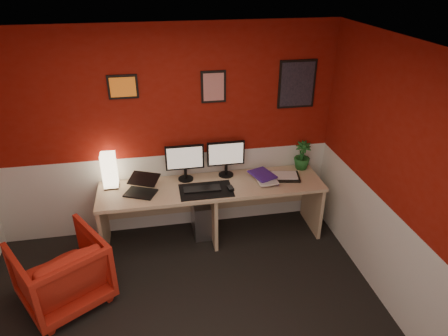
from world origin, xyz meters
TOP-DOWN VIEW (x-y plane):
  - ground at (0.00, 0.00)m, footprint 4.00×3.50m
  - ceiling at (0.00, 0.00)m, footprint 4.00×3.50m
  - wall_back at (0.00, 1.75)m, footprint 4.00×0.01m
  - wall_right at (2.00, 0.00)m, footprint 0.01×3.50m
  - wainscot_back at (0.00, 1.75)m, footprint 4.00×0.01m
  - wainscot_right at (2.00, 0.00)m, footprint 0.01×3.50m
  - desk at (0.49, 1.41)m, footprint 2.60×0.65m
  - shoji_lamp at (-0.65, 1.59)m, footprint 0.16×0.16m
  - laptop at (-0.32, 1.37)m, footprint 0.40×0.35m
  - monitor_left at (0.21, 1.60)m, footprint 0.45×0.06m
  - monitor_right at (0.70, 1.62)m, footprint 0.45×0.06m
  - desk_mat at (0.41, 1.30)m, footprint 0.60×0.38m
  - keyboard at (0.37, 1.32)m, footprint 0.42×0.15m
  - mouse at (0.69, 1.27)m, footprint 0.07×0.11m
  - book_bottom at (1.06, 1.42)m, footprint 0.25×0.31m
  - book_middle at (1.02, 1.37)m, footprint 0.24×0.32m
  - book_top at (0.99, 1.39)m, footprint 0.32×0.37m
  - zen_tray at (1.38, 1.43)m, footprint 0.39×0.31m
  - potted_plant at (1.66, 1.63)m, footprint 0.23×0.23m
  - pc_tower at (0.37, 1.54)m, footprint 0.21×0.45m
  - armchair at (-1.11, 0.65)m, footprint 1.06×1.07m
  - art_left at (-0.40, 1.74)m, footprint 0.32×0.02m
  - art_center at (0.58, 1.74)m, footprint 0.28×0.02m
  - art_right at (1.55, 1.74)m, footprint 0.44×0.02m

SIDE VIEW (x-z plane):
  - ground at x=0.00m, z-range -0.01..0.01m
  - pc_tower at x=0.37m, z-range 0.00..0.45m
  - armchair at x=-1.11m, z-range 0.00..0.71m
  - desk at x=0.49m, z-range 0.00..0.73m
  - wainscot_back at x=0.00m, z-range 0.00..1.00m
  - wainscot_right at x=2.00m, z-range 0.00..1.00m
  - desk_mat at x=0.41m, z-range 0.73..0.74m
  - book_bottom at x=1.06m, z-range 0.73..0.76m
  - keyboard at x=0.37m, z-range 0.74..0.75m
  - zen_tray at x=1.38m, z-range 0.73..0.76m
  - mouse at x=0.69m, z-range 0.74..0.77m
  - book_middle at x=1.02m, z-range 0.76..0.78m
  - book_top at x=0.99m, z-range 0.78..0.81m
  - laptop at x=-0.32m, z-range 0.73..0.95m
  - potted_plant at x=1.66m, z-range 0.73..1.08m
  - shoji_lamp at x=-0.65m, z-range 0.73..1.13m
  - monitor_left at x=0.21m, z-range 0.73..1.31m
  - monitor_right at x=0.70m, z-range 0.73..1.31m
  - wall_back at x=0.00m, z-range 0.00..2.50m
  - wall_right at x=2.00m, z-range 0.00..2.50m
  - art_right at x=1.55m, z-range 1.50..2.06m
  - art_center at x=0.58m, z-range 1.62..1.98m
  - art_left at x=-0.40m, z-range 1.72..1.98m
  - ceiling at x=0.00m, z-range 2.50..2.50m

